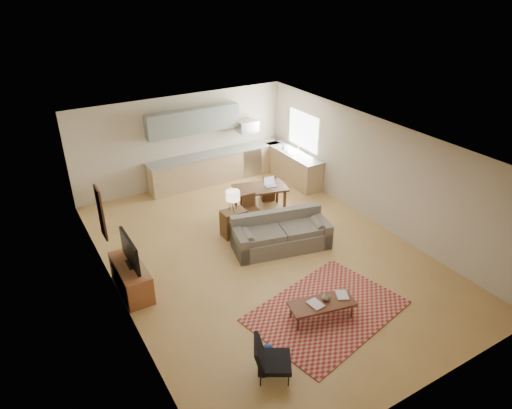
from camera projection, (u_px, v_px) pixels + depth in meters
room at (263, 202)px, 9.88m from camera, size 9.00×9.00×9.00m
kitchen_counter_back at (217, 167)px, 13.88m from camera, size 4.26×0.64×0.92m
kitchen_counter_right at (294, 166)px, 13.90m from camera, size 0.64×2.26×0.92m
kitchen_range at (248, 160)px, 14.38m from camera, size 0.62×0.62×0.90m
kitchen_microwave at (247, 126)px, 13.88m from camera, size 0.62×0.40×0.35m
upper_cabinets at (193, 121)px, 13.03m from camera, size 2.80×0.34×0.70m
window_right at (303, 130)px, 13.53m from camera, size 0.02×1.40×1.05m
wall_art_left at (101, 213)px, 9.02m from camera, size 0.06×0.42×1.10m
triptych at (179, 129)px, 13.05m from camera, size 1.70×0.04×0.50m
rug at (327, 311)px, 8.75m from camera, size 3.21×2.55×0.02m
sofa at (281, 233)px, 10.56m from camera, size 2.49×1.50×0.81m
coffee_table at (321, 310)px, 8.51m from camera, size 1.32×0.75×0.37m
book_a at (311, 306)px, 8.31m from camera, size 0.26×0.33×0.03m
book_b at (336, 295)px, 8.59m from camera, size 0.45×0.46×0.02m
vase at (326, 296)px, 8.45m from camera, size 0.16×0.16×0.16m
armchair at (274, 359)px, 7.24m from camera, size 0.84×0.84×0.70m
tv_credenza at (131, 278)px, 9.19m from camera, size 0.52×1.34×0.62m
tv at (130, 251)px, 8.93m from camera, size 0.10×1.03×0.62m
console_table at (234, 223)px, 11.09m from camera, size 0.59×0.40×0.68m
table_lamp at (233, 201)px, 10.81m from camera, size 0.35×0.35×0.54m
dining_table at (260, 199)px, 12.22m from camera, size 1.52×1.09×0.70m
dining_chair_near at (252, 210)px, 11.59m from camera, size 0.39×0.41×0.77m
dining_chair_far at (268, 186)px, 12.81m from camera, size 0.47×0.49×0.77m
laptop at (271, 182)px, 12.06m from camera, size 0.32×0.26×0.22m
soap_bottle at (284, 146)px, 13.88m from camera, size 0.09×0.09×0.19m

